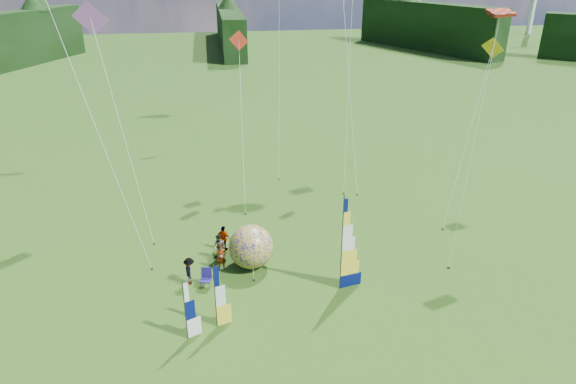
{
  "coord_description": "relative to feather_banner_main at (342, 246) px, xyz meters",
  "views": [
    {
      "loc": [
        -4.67,
        -19.88,
        16.63
      ],
      "look_at": [
        -1.0,
        4.0,
        5.5
      ],
      "focal_mm": 32.0,
      "sensor_mm": 36.0,
      "label": 1
    }
  ],
  "objects": [
    {
      "name": "ground",
      "position": [
        -1.69,
        -2.82,
        -2.73
      ],
      "size": [
        220.0,
        220.0,
        0.0
      ],
      "primitive_type": "plane",
      "color": "#43731B",
      "rests_on": "ground"
    },
    {
      "name": "spectator_d",
      "position": [
        -6.1,
        5.07,
        -1.91
      ],
      "size": [
        1.01,
        0.89,
        1.64
      ],
      "primitive_type": "imported",
      "rotation": [
        0.0,
        0.0,
        2.51
      ],
      "color": "#66594C",
      "rests_on": "ground"
    },
    {
      "name": "spectator_b",
      "position": [
        -6.4,
        4.0,
        -1.91
      ],
      "size": [
        0.87,
        0.82,
        1.66
      ],
      "primitive_type": "imported",
      "rotation": [
        0.0,
        0.0,
        -0.7
      ],
      "color": "#66594C",
      "rests_on": "ground"
    },
    {
      "name": "small_kite_green",
      "position": [
        -0.55,
        19.88,
        8.35
      ],
      "size": [
        5.92,
        11.53,
        22.17
      ],
      "primitive_type": null,
      "rotation": [
        0.0,
        0.0,
        -0.22
      ],
      "color": "green",
      "rests_on": "ground"
    },
    {
      "name": "small_kite_orange",
      "position": [
        4.25,
        15.58,
        6.37
      ],
      "size": [
        6.33,
        10.16,
        18.2
      ],
      "primitive_type": null,
      "rotation": [
        0.0,
        0.0,
        0.24
      ],
      "color": "#F74602",
      "rests_on": "ground"
    },
    {
      "name": "spectator_c",
      "position": [
        -8.12,
        1.76,
        -1.93
      ],
      "size": [
        0.47,
        1.07,
        1.61
      ],
      "primitive_type": "imported",
      "rotation": [
        0.0,
        0.0,
        1.66
      ],
      "color": "#66594C",
      "rests_on": "ground"
    },
    {
      "name": "camp_chair",
      "position": [
        -7.26,
        1.24,
        -2.18
      ],
      "size": [
        0.78,
        0.78,
        1.11
      ],
      "primitive_type": null,
      "rotation": [
        0.0,
        0.0,
        -0.26
      ],
      "color": "#181458",
      "rests_on": "ground"
    },
    {
      "name": "feather_banner_main",
      "position": [
        0.0,
        0.0,
        0.0
      ],
      "size": [
        1.46,
        0.4,
        5.47
      ],
      "primitive_type": null,
      "rotation": [
        0.0,
        0.0,
        0.21
      ],
      "color": "#050F4E",
      "rests_on": "ground"
    },
    {
      "name": "treeline_ring",
      "position": [
        -1.69,
        -2.82,
        1.27
      ],
      "size": [
        210.0,
        210.0,
        8.0
      ],
      "primitive_type": null,
      "color": "#193415",
      "rests_on": "ground"
    },
    {
      "name": "small_kite_yellow",
      "position": [
        11.06,
        8.73,
        3.25
      ],
      "size": [
        10.71,
        11.4,
        11.96
      ],
      "primitive_type": null,
      "rotation": [
        0.0,
        0.0,
        -0.4
      ],
      "color": "yellow",
      "rests_on": "ground"
    },
    {
      "name": "spectator_a",
      "position": [
        -6.33,
        2.9,
        -1.92
      ],
      "size": [
        0.68,
        0.54,
        1.63
      ],
      "primitive_type": "imported",
      "rotation": [
        0.0,
        0.0,
        0.28
      ],
      "color": "#66594C",
      "rests_on": "ground"
    },
    {
      "name": "small_kite_red",
      "position": [
        -4.23,
        13.12,
        3.39
      ],
      "size": [
        6.48,
        9.89,
        12.25
      ],
      "primitive_type": null,
      "rotation": [
        0.0,
        0.0,
        0.4
      ],
      "color": "red",
      "rests_on": "ground"
    },
    {
      "name": "small_kite_pink",
      "position": [
        -12.88,
        6.08,
        6.2
      ],
      "size": [
        9.27,
        9.36,
        17.86
      ],
      "primitive_type": null,
      "rotation": [
        0.0,
        0.0,
        0.36
      ],
      "color": "#E2398F",
      "rests_on": "ground"
    },
    {
      "name": "side_banner_left",
      "position": [
        -6.75,
        -2.17,
        -1.0
      ],
      "size": [
        0.96,
        0.34,
        3.46
      ],
      "primitive_type": null,
      "rotation": [
        0.0,
        0.0,
        0.25
      ],
      "color": "yellow",
      "rests_on": "ground"
    },
    {
      "name": "side_banner_far",
      "position": [
        -8.16,
        -2.87,
        -1.16
      ],
      "size": [
        0.89,
        0.48,
        3.14
      ],
      "primitive_type": null,
      "rotation": [
        0.0,
        0.0,
        0.44
      ],
      "color": "white",
      "rests_on": "ground"
    },
    {
      "name": "kite_whale",
      "position": [
        4.42,
        17.84,
        9.4
      ],
      "size": [
        4.67,
        15.9,
        24.27
      ],
      "primitive_type": null,
      "rotation": [
        0.0,
        0.0,
        -0.07
      ],
      "color": "black",
      "rests_on": "ground"
    },
    {
      "name": "kite_rainbow_delta",
      "position": [
        -12.08,
        9.91,
        4.68
      ],
      "size": [
        10.05,
        12.3,
        14.83
      ],
      "primitive_type": null,
      "rotation": [
        0.0,
        0.0,
        0.35
      ],
      "color": "#DF254C",
      "rests_on": "ground"
    },
    {
      "name": "kite_parafoil",
      "position": [
        8.6,
        3.52,
        4.99
      ],
      "size": [
        8.37,
        9.59,
        15.45
      ],
      "primitive_type": null,
      "rotation": [
        0.0,
        0.0,
        0.15
      ],
      "color": "#BC1C06",
      "rests_on": "ground"
    },
    {
      "name": "bol_inflatable",
      "position": [
        -4.59,
        3.01,
        -1.44
      ],
      "size": [
        3.27,
        3.27,
        2.59
      ],
      "primitive_type": "sphere",
      "rotation": [
        0.0,
        0.0,
        0.32
      ],
      "color": "#0D0071",
      "rests_on": "ground"
    }
  ]
}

